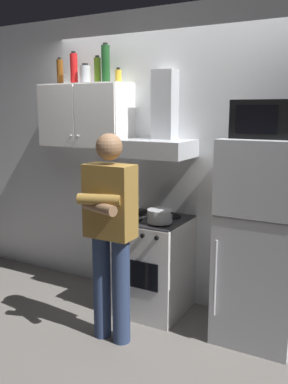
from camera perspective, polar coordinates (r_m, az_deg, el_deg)
The scene contains 15 objects.
ground_plane at distance 3.80m, azimuth 0.00°, elevation -17.25°, with size 7.00×7.00×0.00m, color slate.
back_wall_tiled at distance 3.91m, azimuth 4.28°, elevation 4.37°, with size 4.80×0.10×2.70m, color white.
upper_cabinet at distance 4.12m, azimuth -7.96°, elevation 10.22°, with size 0.90×0.37×0.60m.
stove_oven at distance 3.84m, azimuth 1.16°, elevation -9.84°, with size 0.60×0.62×0.87m.
range_hood at distance 3.71m, azimuth 2.16°, elevation 7.87°, with size 0.60×0.44×0.75m.
refrigerator at distance 3.41m, azimuth 15.55°, elevation -6.49°, with size 0.60×0.62×1.60m.
microwave at distance 3.28m, azimuth 16.49°, elevation 9.49°, with size 0.48×0.37×0.28m.
person_standing at distance 3.22m, azimuth -4.65°, elevation -5.26°, with size 0.38×0.33×1.64m.
cooking_pot at distance 3.53m, azimuth 2.16°, elevation -3.27°, with size 0.31×0.21×0.11m.
bottle_beer_brown at distance 4.33m, azimuth -11.35°, elevation 15.73°, with size 0.06×0.06×0.26m.
bottle_canister_steel at distance 4.10m, azimuth -7.98°, elevation 15.58°, with size 0.10×0.10×0.18m.
bottle_spice_jar at distance 3.95m, azimuth -3.51°, elevation 15.49°, with size 0.06×0.06×0.13m.
bottle_wine_green at distance 4.03m, azimuth -5.23°, elevation 16.96°, with size 0.08×0.08×0.35m.
bottle_soda_red at distance 4.17m, azimuth -9.51°, elevation 16.25°, with size 0.07×0.07×0.29m.
bottle_olive_oil at distance 4.08m, azimuth -6.35°, elevation 16.13°, with size 0.06×0.06×0.25m.
Camera 1 is at (1.62, -2.93, 1.81)m, focal length 39.22 mm.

